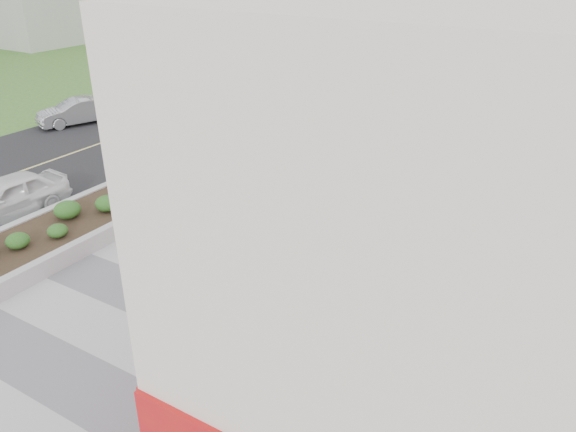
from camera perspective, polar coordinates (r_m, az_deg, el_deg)
name	(u,v)px	position (r m, az deg, el deg)	size (l,w,h in m)	color
ground	(122,345)	(14.10, -16.55, -12.49)	(160.00, 160.00, 0.00)	gray
walkway	(203,286)	(15.79, -8.66, -7.00)	(8.00, 36.00, 0.01)	#A8A8AD
building	(537,131)	(16.67, 23.96, 7.90)	(6.04, 24.08, 8.00)	silver
planter	(155,184)	(21.58, -13.36, 3.15)	(3.00, 18.00, 0.90)	#9E9EA0
street	(44,163)	(26.48, -23.53, 4.95)	(10.00, 40.00, 0.00)	black
traffic_signal_near	(269,68)	(29.82, -1.98, 14.76)	(0.33, 0.28, 4.20)	black
traffic_signal_far	(132,54)	(35.29, -15.56, 15.62)	(0.33, 0.28, 4.20)	black
manhole_cover	(217,291)	(15.52, -7.22, -7.56)	(0.44, 0.44, 0.01)	#595654
skateboarder	(372,172)	(21.30, 8.51, 4.43)	(0.55, 0.74, 1.62)	beige
car_white	(6,197)	(21.45, -26.69, 1.71)	(1.70, 4.21, 1.44)	white
car_silver	(77,111)	(31.72, -20.66, 9.91)	(1.38, 3.97, 1.31)	#9C9EA3
car_dark	(264,99)	(32.16, -2.48, 11.80)	(1.94, 4.78, 1.39)	black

